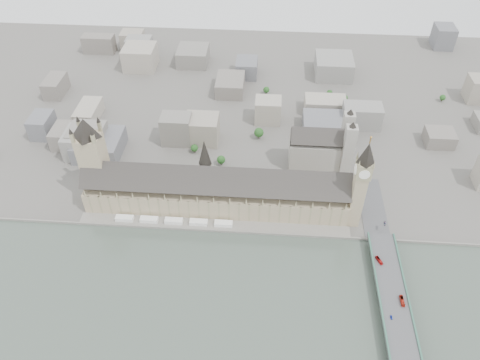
# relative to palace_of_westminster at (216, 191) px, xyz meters

# --- Properties ---
(ground) EXTENTS (900.00, 900.00, 0.00)m
(ground) POSITION_rel_palace_of_westminster_xyz_m (0.00, -19.70, -22.71)
(ground) COLOR #595651
(ground) RESTS_ON ground
(embankment_wall) EXTENTS (600.00, 1.50, 3.00)m
(embankment_wall) POSITION_rel_palace_of_westminster_xyz_m (0.00, -34.70, -21.21)
(embankment_wall) COLOR gray
(embankment_wall) RESTS_ON ground
(river_terrace) EXTENTS (270.00, 15.00, 2.00)m
(river_terrace) POSITION_rel_palace_of_westminster_xyz_m (0.00, -27.20, -21.71)
(river_terrace) COLOR gray
(river_terrace) RESTS_ON ground
(terrace_tents) EXTENTS (118.00, 7.00, 4.00)m
(terrace_tents) POSITION_rel_palace_of_westminster_xyz_m (-40.00, -26.70, -18.71)
(terrace_tents) COLOR white
(terrace_tents) RESTS_ON river_terrace
(palace_of_westminster) EXTENTS (265.00, 40.73, 55.44)m
(palace_of_westminster) POSITION_rel_palace_of_westminster_xyz_m (0.00, 0.00, 0.00)
(palace_of_westminster) COLOR tan
(palace_of_westminster) RESTS_ON ground
(elizabeth_tower) EXTENTS (17.00, 17.00, 107.50)m
(elizabeth_tower) POSITION_rel_palace_of_westminster_xyz_m (138.00, -11.70, 35.38)
(elizabeth_tower) COLOR tan
(elizabeth_tower) RESTS_ON ground
(victoria_tower) EXTENTS (30.00, 30.00, 100.00)m
(victoria_tower) POSITION_rel_palace_of_westminster_xyz_m (-122.00, 6.30, 32.50)
(victoria_tower) COLOR tan
(victoria_tower) RESTS_ON ground
(central_tower) EXTENTS (13.00, 13.00, 48.00)m
(central_tower) POSITION_rel_palace_of_westminster_xyz_m (-10.00, 6.30, 35.21)
(central_tower) COLOR gray
(central_tower) RESTS_ON ground
(westminster_bridge) EXTENTS (25.00, 325.00, 10.25)m
(westminster_bridge) POSITION_rel_palace_of_westminster_xyz_m (162.00, -107.20, -17.58)
(westminster_bridge) COLOR #474749
(westminster_bridge) RESTS_ON ground
(bridge_parapets) EXTENTS (25.00, 235.00, 1.15)m
(bridge_parapets) POSITION_rel_palace_of_westminster_xyz_m (162.00, -151.70, -11.88)
(bridge_parapets) COLOR #386653
(bridge_parapets) RESTS_ON westminster_bridge
(westminster_abbey) EXTENTS (68.00, 36.00, 64.00)m
(westminster_abbey) POSITION_rel_palace_of_westminster_xyz_m (110.92, 75.30, 2.38)
(westminster_abbey) COLOR gray
(westminster_abbey) RESTS_ON ground
(city_skyline_inland) EXTENTS (720.00, 360.00, 38.00)m
(city_skyline_inland) POSITION_rel_palace_of_westminster_xyz_m (0.00, 225.30, -3.71)
(city_skyline_inland) COLOR gray
(city_skyline_inland) RESTS_ON ground
(park_trees) EXTENTS (110.00, 30.00, 15.00)m
(park_trees) POSITION_rel_palace_of_westminster_xyz_m (-10.00, 40.30, -15.21)
(park_trees) COLOR #1B4117
(park_trees) RESTS_ON ground
(red_bus_north) EXTENTS (5.95, 9.86, 2.72)m
(red_bus_north) POSITION_rel_palace_of_westminster_xyz_m (155.28, -68.04, -11.10)
(red_bus_north) COLOR red
(red_bus_north) RESTS_ON westminster_bridge
(red_bus_south) EXTENTS (2.84, 10.93, 3.02)m
(red_bus_south) POSITION_rel_palace_of_westminster_xyz_m (168.04, -109.65, -10.94)
(red_bus_south) COLOR red
(red_bus_south) RESTS_ON westminster_bridge
(car_blue) EXTENTS (1.63, 3.86, 1.30)m
(car_blue) POSITION_rel_palace_of_westminster_xyz_m (156.79, -125.52, -11.80)
(car_blue) COLOR #192DA4
(car_blue) RESTS_ON westminster_bridge
(car_approach) EXTENTS (2.80, 5.65, 1.58)m
(car_approach) POSITION_rel_palace_of_westminster_xyz_m (167.67, -21.66, -11.67)
(car_approach) COLOR gray
(car_approach) RESTS_ON westminster_bridge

